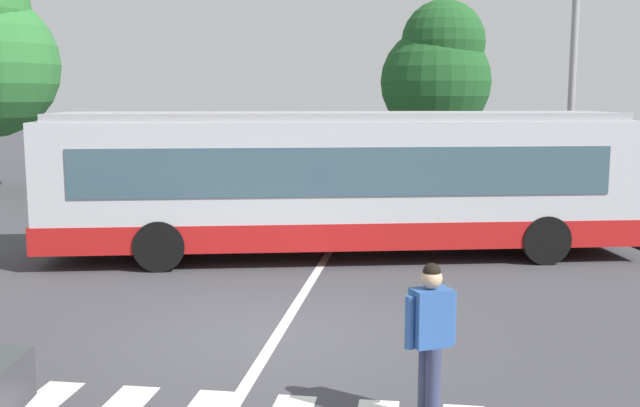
{
  "coord_description": "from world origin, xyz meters",
  "views": [
    {
      "loc": [
        2.19,
        -9.89,
        3.4
      ],
      "look_at": [
        0.14,
        4.37,
        1.3
      ],
      "focal_mm": 41.49,
      "sensor_mm": 36.0,
      "label": 1
    }
  ],
  "objects_px": {
    "city_transit_bus": "(339,182)",
    "background_tree_right": "(438,70)",
    "parked_car_charcoal": "(119,175)",
    "parked_car_silver": "(201,176)",
    "parked_car_white": "(443,179)",
    "pedestrian_crossing_street": "(430,334)",
    "twin_arm_street_lamp": "(576,11)",
    "parked_car_champagne": "(278,177)",
    "parked_car_teal": "(360,177)",
    "parked_car_red": "(537,182)"
  },
  "relations": [
    {
      "from": "parked_car_red",
      "to": "twin_arm_street_lamp",
      "type": "xyz_separation_m",
      "value": [
        0.58,
        -1.65,
        4.94
      ]
    },
    {
      "from": "pedestrian_crossing_street",
      "to": "parked_car_silver",
      "type": "height_order",
      "value": "pedestrian_crossing_street"
    },
    {
      "from": "pedestrian_crossing_street",
      "to": "parked_car_red",
      "type": "bearing_deg",
      "value": 78.15
    },
    {
      "from": "parked_car_champagne",
      "to": "twin_arm_street_lamp",
      "type": "distance_m",
      "value": 10.3
    },
    {
      "from": "parked_car_charcoal",
      "to": "parked_car_red",
      "type": "relative_size",
      "value": 1.0
    },
    {
      "from": "city_transit_bus",
      "to": "parked_car_silver",
      "type": "height_order",
      "value": "city_transit_bus"
    },
    {
      "from": "parked_car_champagne",
      "to": "parked_car_teal",
      "type": "distance_m",
      "value": 2.7
    },
    {
      "from": "city_transit_bus",
      "to": "twin_arm_street_lamp",
      "type": "xyz_separation_m",
      "value": [
        5.83,
        6.23,
        4.12
      ]
    },
    {
      "from": "city_transit_bus",
      "to": "background_tree_right",
      "type": "bearing_deg",
      "value": 81.79
    },
    {
      "from": "parked_car_white",
      "to": "background_tree_right",
      "type": "xyz_separation_m",
      "value": [
        -0.14,
        7.14,
        3.67
      ]
    },
    {
      "from": "parked_car_teal",
      "to": "parked_car_champagne",
      "type": "bearing_deg",
      "value": -173.92
    },
    {
      "from": "pedestrian_crossing_street",
      "to": "parked_car_white",
      "type": "distance_m",
      "value": 16.42
    },
    {
      "from": "parked_car_silver",
      "to": "parked_car_champagne",
      "type": "distance_m",
      "value": 2.58
    },
    {
      "from": "city_transit_bus",
      "to": "twin_arm_street_lamp",
      "type": "height_order",
      "value": "twin_arm_street_lamp"
    },
    {
      "from": "parked_car_white",
      "to": "parked_car_teal",
      "type": "bearing_deg",
      "value": 176.44
    },
    {
      "from": "parked_car_white",
      "to": "twin_arm_street_lamp",
      "type": "xyz_separation_m",
      "value": [
        3.46,
        -2.1,
        4.94
      ]
    },
    {
      "from": "parked_car_silver",
      "to": "parked_car_champagne",
      "type": "xyz_separation_m",
      "value": [
        2.57,
        0.21,
        0.0
      ]
    },
    {
      "from": "pedestrian_crossing_street",
      "to": "parked_car_silver",
      "type": "relative_size",
      "value": 0.38
    },
    {
      "from": "parked_car_teal",
      "to": "parked_car_silver",
      "type": "bearing_deg",
      "value": -174.58
    },
    {
      "from": "parked_car_charcoal",
      "to": "parked_car_silver",
      "type": "distance_m",
      "value": 2.83
    },
    {
      "from": "twin_arm_street_lamp",
      "to": "parked_car_red",
      "type": "bearing_deg",
      "value": 109.49
    },
    {
      "from": "pedestrian_crossing_street",
      "to": "background_tree_right",
      "type": "height_order",
      "value": "background_tree_right"
    },
    {
      "from": "parked_car_champagne",
      "to": "parked_car_red",
      "type": "height_order",
      "value": "same"
    },
    {
      "from": "city_transit_bus",
      "to": "parked_car_teal",
      "type": "bearing_deg",
      "value": 92.01
    },
    {
      "from": "pedestrian_crossing_street",
      "to": "parked_car_charcoal",
      "type": "xyz_separation_m",
      "value": [
        -10.29,
        16.09,
        -0.2
      ]
    },
    {
      "from": "pedestrian_crossing_street",
      "to": "twin_arm_street_lamp",
      "type": "height_order",
      "value": "twin_arm_street_lamp"
    },
    {
      "from": "city_transit_bus",
      "to": "parked_car_charcoal",
      "type": "relative_size",
      "value": 2.73
    },
    {
      "from": "parked_car_teal",
      "to": "parked_car_red",
      "type": "xyz_separation_m",
      "value": [
        5.55,
        -0.62,
        0.0
      ]
    },
    {
      "from": "parked_car_champagne",
      "to": "twin_arm_street_lamp",
      "type": "xyz_separation_m",
      "value": [
        8.82,
        -1.98,
        4.94
      ]
    },
    {
      "from": "parked_car_champagne",
      "to": "parked_car_red",
      "type": "relative_size",
      "value": 0.99
    },
    {
      "from": "twin_arm_street_lamp",
      "to": "background_tree_right",
      "type": "relative_size",
      "value": 1.29
    },
    {
      "from": "parked_car_teal",
      "to": "twin_arm_street_lamp",
      "type": "bearing_deg",
      "value": -20.32
    },
    {
      "from": "parked_car_champagne",
      "to": "pedestrian_crossing_street",
      "type": "bearing_deg",
      "value": -73.3
    },
    {
      "from": "parked_car_silver",
      "to": "parked_car_teal",
      "type": "height_order",
      "value": "same"
    },
    {
      "from": "parked_car_white",
      "to": "parked_car_red",
      "type": "relative_size",
      "value": 0.98
    },
    {
      "from": "parked_car_white",
      "to": "parked_car_charcoal",
      "type": "bearing_deg",
      "value": -178.29
    },
    {
      "from": "parked_car_silver",
      "to": "parked_car_red",
      "type": "distance_m",
      "value": 10.8
    },
    {
      "from": "parked_car_silver",
      "to": "parked_car_red",
      "type": "xyz_separation_m",
      "value": [
        10.8,
        -0.12,
        0.0
      ]
    },
    {
      "from": "parked_car_white",
      "to": "parked_car_silver",
      "type": "bearing_deg",
      "value": -177.6
    },
    {
      "from": "parked_car_red",
      "to": "background_tree_right",
      "type": "relative_size",
      "value": 0.64
    },
    {
      "from": "pedestrian_crossing_street",
      "to": "twin_arm_street_lamp",
      "type": "xyz_separation_m",
      "value": [
        3.93,
        14.3,
        4.74
      ]
    },
    {
      "from": "parked_car_white",
      "to": "twin_arm_street_lamp",
      "type": "bearing_deg",
      "value": -31.3
    },
    {
      "from": "twin_arm_street_lamp",
      "to": "pedestrian_crossing_street",
      "type": "bearing_deg",
      "value": -105.37
    },
    {
      "from": "city_transit_bus",
      "to": "parked_car_champagne",
      "type": "height_order",
      "value": "city_transit_bus"
    },
    {
      "from": "parked_car_charcoal",
      "to": "parked_car_champagne",
      "type": "height_order",
      "value": "same"
    },
    {
      "from": "pedestrian_crossing_street",
      "to": "parked_car_champagne",
      "type": "xyz_separation_m",
      "value": [
        -4.89,
        16.29,
        -0.2
      ]
    },
    {
      "from": "background_tree_right",
      "to": "parked_car_charcoal",
      "type": "bearing_deg",
      "value": -144.91
    },
    {
      "from": "parked_car_silver",
      "to": "parked_car_teal",
      "type": "relative_size",
      "value": 1.0
    },
    {
      "from": "parked_car_red",
      "to": "background_tree_right",
      "type": "height_order",
      "value": "background_tree_right"
    },
    {
      "from": "parked_car_white",
      "to": "city_transit_bus",
      "type": "bearing_deg",
      "value": -105.89
    }
  ]
}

